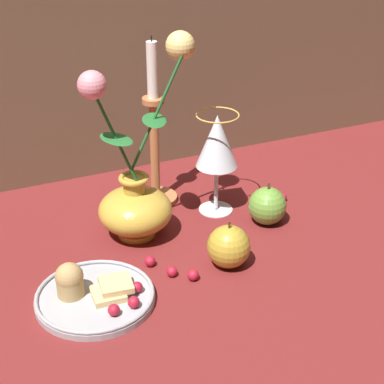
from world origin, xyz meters
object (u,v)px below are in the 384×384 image
(wine_glass, at_px, (217,144))
(candlestick, at_px, (153,149))
(vase, at_px, (136,192))
(apple_near_glass, at_px, (267,206))
(apple_beside_vase, at_px, (229,247))
(plate_with_pastries, at_px, (92,294))

(wine_glass, relative_size, candlestick, 0.60)
(vase, distance_m, apple_near_glass, 0.24)
(candlestick, relative_size, apple_near_glass, 3.95)
(apple_beside_vase, height_order, apple_near_glass, apple_beside_vase)
(wine_glass, height_order, apple_near_glass, wine_glass)
(apple_beside_vase, distance_m, apple_near_glass, 0.16)
(plate_with_pastries, bearing_deg, wine_glass, 31.08)
(apple_near_glass, bearing_deg, apple_beside_vase, -143.39)
(plate_with_pastries, xyz_separation_m, apple_near_glass, (0.36, 0.10, 0.02))
(plate_with_pastries, xyz_separation_m, candlestick, (0.20, 0.26, 0.10))
(wine_glass, height_order, apple_beside_vase, wine_glass)
(wine_glass, xyz_separation_m, apple_near_glass, (0.06, -0.08, -0.10))
(vase, height_order, plate_with_pastries, vase)
(vase, xyz_separation_m, apple_beside_vase, (0.10, -0.15, -0.05))
(vase, bearing_deg, apple_near_glass, -14.03)
(vase, relative_size, apple_beside_vase, 4.17)
(plate_with_pastries, relative_size, apple_beside_vase, 2.18)
(vase, xyz_separation_m, plate_with_pastries, (-0.13, -0.15, -0.07))
(wine_glass, bearing_deg, plate_with_pastries, -148.92)
(apple_beside_vase, bearing_deg, wine_glass, 70.66)
(wine_glass, bearing_deg, candlestick, 139.09)
(wine_glass, bearing_deg, vase, -172.35)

